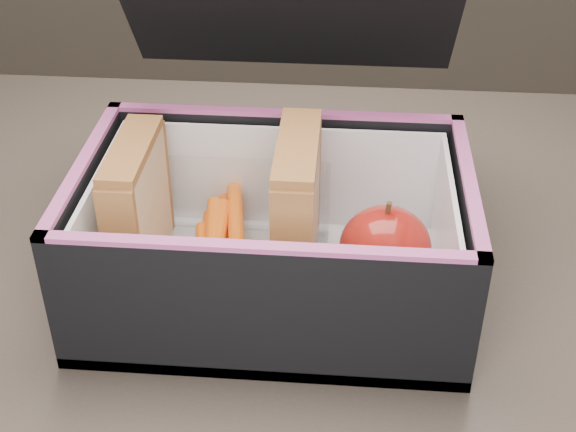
% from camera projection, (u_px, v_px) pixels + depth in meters
% --- Properties ---
extents(kitchen_table, '(1.20, 0.80, 0.75)m').
position_uv_depth(kitchen_table, '(294.00, 401.00, 0.64)').
color(kitchen_table, brown).
rests_on(kitchen_table, ground).
extents(lunch_bag, '(0.28, 0.29, 0.25)m').
position_uv_depth(lunch_bag, '(274.00, 224.00, 0.59)').
color(lunch_bag, black).
rests_on(lunch_bag, kitchen_table).
extents(plastic_tub, '(0.16, 0.12, 0.07)m').
position_uv_depth(plastic_tub, '(218.00, 235.00, 0.60)').
color(plastic_tub, white).
rests_on(plastic_tub, lunch_bag).
extents(sandwich_left, '(0.03, 0.09, 0.11)m').
position_uv_depth(sandwich_left, '(138.00, 208.00, 0.59)').
color(sandwich_left, tan).
rests_on(sandwich_left, plastic_tub).
extents(sandwich_right, '(0.03, 0.10, 0.11)m').
position_uv_depth(sandwich_right, '(297.00, 210.00, 0.58)').
color(sandwich_right, tan).
rests_on(sandwich_right, plastic_tub).
extents(carrot_sticks, '(0.05, 0.16, 0.03)m').
position_uv_depth(carrot_sticks, '(221.00, 246.00, 0.61)').
color(carrot_sticks, '#FF4100').
rests_on(carrot_sticks, plastic_tub).
extents(paper_napkin, '(0.08, 0.08, 0.01)m').
position_uv_depth(paper_napkin, '(380.00, 283.00, 0.60)').
color(paper_napkin, white).
rests_on(paper_napkin, lunch_bag).
extents(red_apple, '(0.08, 0.08, 0.07)m').
position_uv_depth(red_apple, '(385.00, 248.00, 0.58)').
color(red_apple, maroon).
rests_on(red_apple, paper_napkin).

